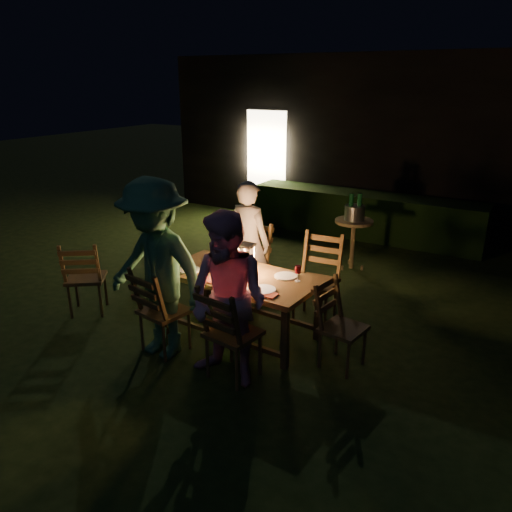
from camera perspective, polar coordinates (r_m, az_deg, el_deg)
The scene contains 29 objects.
garden_envelope at distance 11.32m, azimuth 19.09°, elevation 12.64°, with size 40.00×40.00×3.20m.
dining_table at distance 5.52m, azimuth -1.79°, elevation -2.81°, with size 1.79×0.97×0.72m.
chair_near_left at distance 5.41m, azimuth -10.51°, elevation -7.75°, with size 0.52×0.55×1.00m.
chair_near_right at distance 4.88m, azimuth -2.74°, elevation -10.55°, with size 0.52×0.55×1.02m.
chair_far_left at distance 6.47m, azimuth -1.04°, elevation -2.50°, with size 0.50×0.54×1.06m.
chair_far_right at distance 6.00m, azimuth 6.83°, elevation -4.43°, with size 0.52×0.55×1.08m.
chair_end at distance 5.14m, azimuth 9.66°, elevation -9.54°, with size 0.50×0.47×0.92m.
chair_spare at distance 6.50m, azimuth -18.74°, elevation -3.71°, with size 0.64×0.64×0.99m.
person_house_side at distance 6.35m, azimuth -0.82°, elevation 1.60°, with size 0.58×0.38×1.59m, color beige.
person_opp_right at distance 4.60m, azimuth -3.19°, elevation -5.11°, with size 0.81×0.63×1.67m, color #E09AB7.
person_opp_left at distance 5.11m, azimuth -11.32°, elevation -1.59°, with size 1.22×0.70×1.89m, color #39734E.
lantern at distance 5.45m, azimuth -1.09°, elevation -0.53°, with size 0.16×0.16×0.35m.
plate_far_left at distance 5.97m, azimuth -4.87°, elevation -0.31°, with size 0.25×0.25×0.01m, color white.
plate_near_left at distance 5.66m, azimuth -7.64°, elevation -1.57°, with size 0.25×0.25×0.01m, color white.
plate_far_right at distance 5.44m, azimuth 3.41°, elevation -2.31°, with size 0.25×0.25×0.01m, color white.
plate_near_right at distance 5.09m, azimuth 0.89°, elevation -3.86°, with size 0.25×0.25×0.01m, color white.
wineglass_a at distance 5.84m, azimuth -2.61°, elevation 0.14°, with size 0.06×0.06×0.18m, color #59070F, non-canonical shape.
wineglass_b at distance 5.81m, azimuth -8.30°, elevation -0.19°, with size 0.06×0.06×0.18m, color #59070F, non-canonical shape.
wineglass_c at distance 5.09m, azimuth -0.89°, elevation -2.88°, with size 0.06×0.06×0.18m, color #59070F, non-canonical shape.
wineglass_d at distance 5.30m, azimuth 4.79°, elevation -2.02°, with size 0.06×0.06×0.18m, color #59070F, non-canonical shape.
wineglass_e at distance 5.30m, azimuth -4.58°, elevation -2.01°, with size 0.06×0.06×0.18m, color silver, non-canonical shape.
bottle_table at distance 5.59m, azimuth -3.90°, elevation -0.26°, with size 0.07×0.07×0.28m, color #0F471E.
napkin_left at distance 5.35m, azimuth -5.11°, elevation -2.78°, with size 0.18×0.14×0.01m, color red.
napkin_right at distance 4.98m, azimuth 1.35°, elevation -4.44°, with size 0.18×0.14×0.01m, color red.
phone at distance 5.65m, azimuth -8.71°, elevation -1.70°, with size 0.14×0.07×0.01m, color black.
side_table at distance 7.62m, azimuth 11.11°, elevation 3.41°, with size 0.57×0.57×0.77m.
ice_bucket at distance 7.57m, azimuth 11.21°, elevation 4.87°, with size 0.30×0.30×0.22m, color #A5A8AD.
bottle_bucket_a at distance 7.54m, azimuth 10.77°, elevation 5.23°, with size 0.07×0.07×0.32m, color #0F471E.
bottle_bucket_b at distance 7.58m, azimuth 11.69°, elevation 5.25°, with size 0.07×0.07×0.32m, color #0F471E.
Camera 1 is at (2.26, -4.87, 2.77)m, focal length 35.00 mm.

